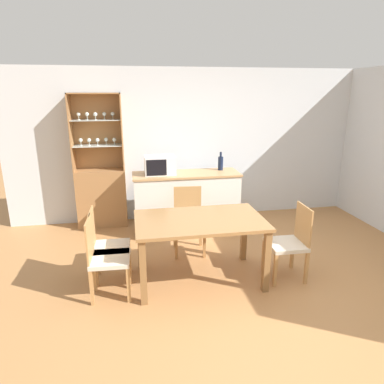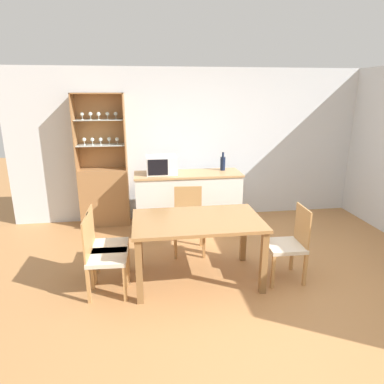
{
  "view_description": "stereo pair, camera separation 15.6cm",
  "coord_description": "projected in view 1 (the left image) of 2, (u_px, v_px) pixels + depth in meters",
  "views": [
    {
      "loc": [
        -1.37,
        -3.15,
        2.18
      ],
      "look_at": [
        -0.58,
        1.19,
        0.87
      ],
      "focal_mm": 32.0,
      "sensor_mm": 36.0,
      "label": 1
    },
    {
      "loc": [
        -1.22,
        -3.18,
        2.18
      ],
      "look_at": [
        -0.58,
        1.19,
        0.87
      ],
      "focal_mm": 32.0,
      "sensor_mm": 36.0,
      "label": 2
    }
  ],
  "objects": [
    {
      "name": "microwave",
      "position": [
        160.0,
        165.0,
        5.2
      ],
      "size": [
        0.46,
        0.36,
        0.28
      ],
      "color": "silver",
      "rests_on": "kitchen_counter"
    },
    {
      "name": "wall_back",
      "position": [
        210.0,
        145.0,
        5.95
      ],
      "size": [
        6.8,
        0.06,
        2.55
      ],
      "color": "silver",
      "rests_on": "ground_plane"
    },
    {
      "name": "wine_bottle",
      "position": [
        221.0,
        163.0,
        5.47
      ],
      "size": [
        0.08,
        0.08,
        0.29
      ],
      "color": "#141E38",
      "rests_on": "kitchen_counter"
    },
    {
      "name": "kitchen_counter",
      "position": [
        186.0,
        202.0,
        5.43
      ],
      "size": [
        1.66,
        0.56,
        0.95
      ],
      "color": "silver",
      "rests_on": "ground_plane"
    },
    {
      "name": "display_cabinet",
      "position": [
        101.0,
        188.0,
        5.63
      ],
      "size": [
        0.79,
        0.34,
        2.15
      ],
      "color": "#A37042",
      "rests_on": "ground_plane"
    },
    {
      "name": "dining_chair_side_left_near",
      "position": [
        106.0,
        257.0,
        3.7
      ],
      "size": [
        0.44,
        0.44,
        0.9
      ],
      "rotation": [
        0.0,
        0.0,
        -1.61
      ],
      "color": "beige",
      "rests_on": "ground_plane"
    },
    {
      "name": "dining_table",
      "position": [
        200.0,
        227.0,
        3.94
      ],
      "size": [
        1.47,
        0.9,
        0.77
      ],
      "color": "olive",
      "rests_on": "ground_plane"
    },
    {
      "name": "dining_chair_side_right_near",
      "position": [
        290.0,
        242.0,
        4.06
      ],
      "size": [
        0.43,
        0.43,
        0.9
      ],
      "rotation": [
        0.0,
        0.0,
        1.54
      ],
      "color": "beige",
      "rests_on": "ground_plane"
    },
    {
      "name": "dining_chair_head_far",
      "position": [
        189.0,
        221.0,
        4.74
      ],
      "size": [
        0.45,
        0.45,
        0.9
      ],
      "rotation": [
        0.0,
        0.0,
        3.07
      ],
      "color": "beige",
      "rests_on": "ground_plane"
    },
    {
      "name": "dining_chair_side_left_far",
      "position": [
        107.0,
        247.0,
        3.95
      ],
      "size": [
        0.43,
        0.43,
        0.9
      ],
      "rotation": [
        0.0,
        0.0,
        -1.59
      ],
      "color": "beige",
      "rests_on": "ground_plane"
    },
    {
      "name": "ground_plane",
      "position": [
        262.0,
        293.0,
        3.83
      ],
      "size": [
        18.0,
        18.0,
        0.0
      ],
      "primitive_type": "plane",
      "color": "#B27A47"
    }
  ]
}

